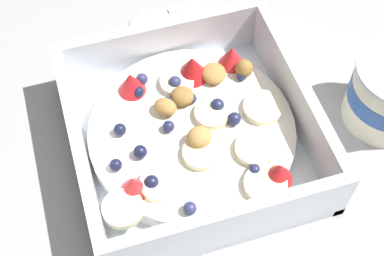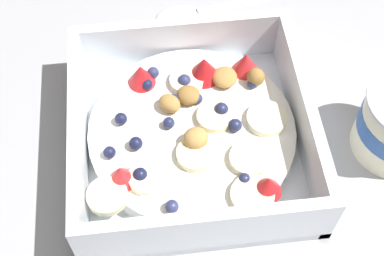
# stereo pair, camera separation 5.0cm
# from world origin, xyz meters

# --- Properties ---
(ground_plane) EXTENTS (2.40, 2.40, 0.00)m
(ground_plane) POSITION_xyz_m (0.00, 0.00, 0.00)
(ground_plane) COLOR #9E9EA3
(fruit_bowl) EXTENTS (0.21, 0.21, 0.06)m
(fruit_bowl) POSITION_xyz_m (-0.01, -0.01, 0.02)
(fruit_bowl) COLOR white
(fruit_bowl) RESTS_ON ground
(spoon) EXTENTS (0.05, 0.17, 0.01)m
(spoon) POSITION_xyz_m (-0.18, 0.02, 0.00)
(spoon) COLOR silver
(spoon) RESTS_ON ground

